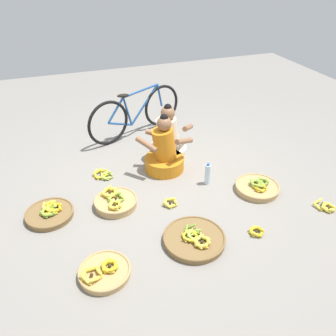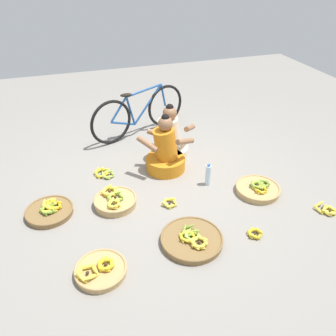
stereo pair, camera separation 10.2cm
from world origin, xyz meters
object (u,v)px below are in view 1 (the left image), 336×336
at_px(banana_basket_front_left, 115,202).
at_px(loose_bananas_near_vendor, 103,175).
at_px(banana_basket_back_right, 194,239).
at_px(loose_bananas_back_left, 256,231).
at_px(loose_bananas_mid_left, 170,203).
at_px(vendor_woman_front, 164,153).
at_px(loose_bananas_front_center, 325,206).
at_px(vendor_woman_behind, 168,142).
at_px(banana_basket_near_bicycle, 257,187).
at_px(banana_basket_mid_right, 104,272).
at_px(bicycle_leaning, 136,113).
at_px(banana_basket_back_center, 50,213).
at_px(water_bottle, 208,174).

relative_size(banana_basket_front_left, loose_bananas_near_vendor, 1.77).
bearing_deg(banana_basket_back_right, loose_bananas_back_left, -9.11).
xyz_separation_m(banana_basket_front_left, loose_bananas_mid_left, (0.60, -0.20, -0.03)).
relative_size(vendor_woman_front, banana_basket_front_left, 1.62).
height_order(loose_bananas_mid_left, loose_bananas_front_center, same).
distance_m(vendor_woman_behind, banana_basket_back_right, 1.68).
bearing_deg(loose_bananas_back_left, banana_basket_near_bicycle, 57.54).
distance_m(banana_basket_back_right, loose_bananas_front_center, 1.62).
relative_size(vendor_woman_behind, loose_bananas_near_vendor, 2.90).
height_order(banana_basket_near_bicycle, loose_bananas_near_vendor, banana_basket_near_bicycle).
height_order(vendor_woman_behind, loose_bananas_front_center, vendor_woman_behind).
xyz_separation_m(banana_basket_near_bicycle, loose_bananas_near_vendor, (-1.73, 0.93, -0.02)).
height_order(banana_basket_front_left, loose_bananas_mid_left, banana_basket_front_left).
xyz_separation_m(banana_basket_mid_right, loose_bananas_near_vendor, (0.28, 1.58, -0.02)).
distance_m(vendor_woman_front, banana_basket_front_left, 0.97).
bearing_deg(vendor_woman_front, loose_bananas_front_center, -43.47).
xyz_separation_m(vendor_woman_behind, loose_bananas_front_center, (1.33, -1.66, -0.23)).
distance_m(banana_basket_near_bicycle, loose_bananas_front_center, 0.79).
bearing_deg(bicycle_leaning, vendor_woman_front, -86.31).
height_order(vendor_woman_front, banana_basket_back_center, vendor_woman_front).
bearing_deg(loose_bananas_back_left, loose_bananas_front_center, 5.14).
bearing_deg(banana_basket_back_right, loose_bananas_front_center, -0.66).
distance_m(vendor_woman_behind, loose_bananas_near_vendor, 1.00).
bearing_deg(vendor_woman_front, bicycle_leaning, 93.69).
bearing_deg(loose_bananas_mid_left, vendor_woman_front, 76.22).
bearing_deg(vendor_woman_front, banana_basket_back_center, -162.30).
height_order(bicycle_leaning, loose_bananas_near_vendor, bicycle_leaning).
height_order(vendor_woman_front, vendor_woman_behind, vendor_woman_behind).
height_order(loose_bananas_front_center, loose_bananas_near_vendor, loose_bananas_near_vendor).
bearing_deg(banana_basket_near_bicycle, banana_basket_mid_right, -161.91).
xyz_separation_m(banana_basket_mid_right, loose_bananas_front_center, (2.56, 0.09, -0.02)).
xyz_separation_m(vendor_woman_behind, bicycle_leaning, (-0.22, 0.87, 0.10)).
bearing_deg(banana_basket_back_right, banana_basket_near_bicycle, 26.92).
relative_size(vendor_woman_front, loose_bananas_front_center, 3.48).
relative_size(banana_basket_back_right, loose_bananas_back_left, 3.42).
relative_size(vendor_woman_behind, bicycle_leaning, 0.51).
height_order(banana_basket_back_center, loose_bananas_front_center, banana_basket_back_center).
bearing_deg(loose_bananas_mid_left, banana_basket_near_bicycle, -4.78).
bearing_deg(vendor_woman_front, loose_bananas_near_vendor, 173.21).
bearing_deg(banana_basket_back_center, loose_bananas_mid_left, -10.91).
height_order(vendor_woman_behind, banana_basket_mid_right, vendor_woman_behind).
bearing_deg(loose_bananas_front_center, bicycle_leaning, 121.42).
bearing_deg(banana_basket_back_center, banana_basket_front_left, -4.72).
relative_size(banana_basket_near_bicycle, water_bottle, 1.82).
distance_m(banana_basket_near_bicycle, water_bottle, 0.62).
xyz_separation_m(banana_basket_near_bicycle, loose_bananas_mid_left, (-1.10, 0.09, -0.02)).
relative_size(vendor_woman_front, banana_basket_back_right, 1.26).
xyz_separation_m(banana_basket_mid_right, loose_bananas_back_left, (1.59, 0.01, -0.02)).
bearing_deg(banana_basket_back_right, loose_bananas_mid_left, 92.56).
bearing_deg(banana_basket_front_left, loose_bananas_back_left, -36.02).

